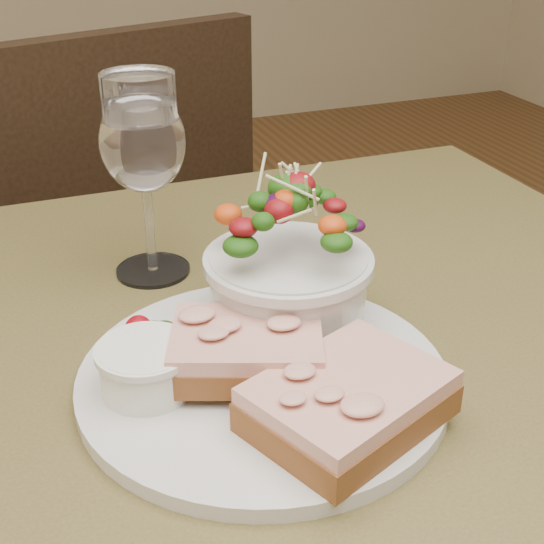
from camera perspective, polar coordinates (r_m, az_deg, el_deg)
name	(u,v)px	position (r m, az deg, el deg)	size (l,w,h in m)	color
cafe_table	(297,456)	(0.66, 1.91, -13.65)	(0.80, 0.80, 0.75)	#443E1D
chair_far	(104,352)	(1.45, -12.51, -5.90)	(0.52, 0.52, 0.90)	black
dinner_plate	(263,378)	(0.57, -0.69, -7.99)	(0.27, 0.27, 0.01)	silver
sandwich_front	(349,401)	(0.51, 5.78, -9.63)	(0.15, 0.14, 0.03)	#4C2D14
sandwich_back	(247,349)	(0.55, -1.92, -5.82)	(0.13, 0.11, 0.03)	#4C2D14
ramekin	(146,366)	(0.54, -9.46, -7.03)	(0.06, 0.06, 0.04)	white
salad_bowl	(288,258)	(0.59, 1.24, 1.09)	(0.12, 0.12, 0.13)	silver
garnish	(149,326)	(0.61, -9.23, -4.04)	(0.05, 0.04, 0.02)	black
wine_glass	(143,148)	(0.68, -9.69, 9.18)	(0.08, 0.08, 0.18)	white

